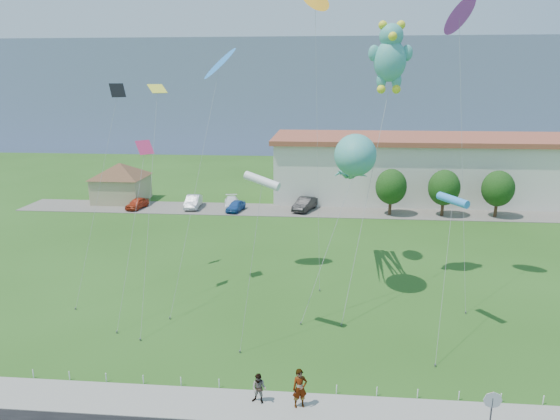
% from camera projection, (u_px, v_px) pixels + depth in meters
% --- Properties ---
extents(ground, '(160.00, 160.00, 0.00)m').
position_uv_depth(ground, '(280.00, 376.00, 26.62)').
color(ground, '#244D15').
rests_on(ground, ground).
extents(sidewalk, '(80.00, 2.50, 0.10)m').
position_uv_depth(sidewalk, '(275.00, 408.00, 23.96)').
color(sidewalk, gray).
rests_on(sidewalk, ground).
extents(parking_strip, '(70.00, 6.00, 0.06)m').
position_uv_depth(parking_strip, '(305.00, 211.00, 60.36)').
color(parking_strip, '#59544C').
rests_on(parking_strip, ground).
extents(hill_ridge, '(160.00, 50.00, 25.00)m').
position_uv_depth(hill_ridge, '(317.00, 91.00, 139.19)').
color(hill_ridge, slate).
rests_on(hill_ridge, ground).
extents(pavilion, '(9.20, 9.20, 5.00)m').
position_uv_depth(pavilion, '(121.00, 178.00, 64.52)').
color(pavilion, tan).
rests_on(pavilion, ground).
extents(warehouse, '(61.00, 15.00, 8.20)m').
position_uv_depth(warehouse, '(504.00, 168.00, 65.83)').
color(warehouse, beige).
rests_on(warehouse, ground).
extents(stop_sign, '(0.80, 0.07, 2.50)m').
position_uv_depth(stop_sign, '(492.00, 405.00, 21.30)').
color(stop_sign, slate).
rests_on(stop_sign, ground).
extents(rope_fence, '(26.05, 0.05, 0.50)m').
position_uv_depth(rope_fence, '(277.00, 386.00, 25.31)').
color(rope_fence, white).
rests_on(rope_fence, ground).
extents(tree_near, '(3.60, 3.60, 5.47)m').
position_uv_depth(tree_near, '(391.00, 187.00, 57.72)').
color(tree_near, '#3F2B19').
rests_on(tree_near, ground).
extents(tree_mid, '(3.60, 3.60, 5.47)m').
position_uv_depth(tree_mid, '(444.00, 188.00, 57.21)').
color(tree_mid, '#3F2B19').
rests_on(tree_mid, ground).
extents(tree_far, '(3.60, 3.60, 5.47)m').
position_uv_depth(tree_far, '(498.00, 189.00, 56.71)').
color(tree_far, '#3F2B19').
rests_on(tree_far, ground).
extents(pedestrian_left, '(0.82, 0.66, 1.97)m').
position_uv_depth(pedestrian_left, '(300.00, 388.00, 23.75)').
color(pedestrian_left, gray).
rests_on(pedestrian_left, sidewalk).
extents(pedestrian_right, '(0.85, 0.73, 1.53)m').
position_uv_depth(pedestrian_right, '(259.00, 389.00, 24.10)').
color(pedestrian_right, gray).
rests_on(pedestrian_right, sidewalk).
extents(parked_car_red, '(2.14, 3.95, 1.28)m').
position_uv_depth(parked_car_red, '(137.00, 203.00, 61.19)').
color(parked_car_red, '#AC2E15').
rests_on(parked_car_red, parking_strip).
extents(parked_car_silver, '(1.92, 4.66, 1.50)m').
position_uv_depth(parked_car_silver, '(193.00, 202.00, 61.53)').
color(parked_car_silver, silver).
rests_on(parked_car_silver, parking_strip).
extents(parked_car_white, '(2.52, 4.53, 1.24)m').
position_uv_depth(parked_car_white, '(232.00, 202.00, 61.87)').
color(parked_car_white, white).
rests_on(parked_car_white, parking_strip).
extents(parked_car_blue, '(2.22, 3.90, 1.25)m').
position_uv_depth(parked_car_blue, '(236.00, 206.00, 59.96)').
color(parked_car_blue, '#1B4794').
rests_on(parked_car_blue, parking_strip).
extents(parked_car_black, '(3.12, 4.98, 1.55)m').
position_uv_depth(parked_car_black, '(305.00, 204.00, 60.29)').
color(parked_car_black, black).
rests_on(parked_car_black, parking_strip).
extents(octopus_kite, '(4.96, 12.90, 11.74)m').
position_uv_depth(octopus_kite, '(354.00, 163.00, 36.20)').
color(octopus_kite, teal).
rests_on(octopus_kite, ground).
extents(teddy_bear_kite, '(4.81, 9.23, 19.38)m').
position_uv_depth(teddy_bear_kite, '(390.00, 55.00, 35.41)').
color(teddy_bear_kite, teal).
rests_on(teddy_bear_kite, ground).
extents(small_kite_cyan, '(1.74, 6.11, 8.75)m').
position_uv_depth(small_kite_cyan, '(453.00, 201.00, 30.01)').
color(small_kite_cyan, '#318ADF').
rests_on(small_kite_cyan, ground).
extents(small_kite_blue, '(3.04, 9.17, 17.21)m').
position_uv_depth(small_kite_blue, '(218.00, 69.00, 36.68)').
color(small_kite_blue, blue).
rests_on(small_kite_blue, ground).
extents(small_kite_white, '(1.40, 3.50, 10.15)m').
position_uv_depth(small_kite_white, '(262.00, 182.00, 28.60)').
color(small_kite_white, white).
rests_on(small_kite_white, ground).
extents(small_kite_black, '(1.94, 7.88, 15.02)m').
position_uv_depth(small_kite_black, '(112.00, 117.00, 37.08)').
color(small_kite_black, black).
rests_on(small_kite_black, ground).
extents(small_kite_orange, '(1.80, 5.25, 21.78)m').
position_uv_depth(small_kite_orange, '(315.00, 7.00, 36.51)').
color(small_kite_orange, orange).
rests_on(small_kite_orange, ground).
extents(small_kite_purple, '(1.80, 5.95, 20.26)m').
position_uv_depth(small_kite_purple, '(459.00, 23.00, 33.92)').
color(small_kite_purple, '#C333CE').
rests_on(small_kite_purple, ground).
extents(small_kite_yellow, '(1.48, 9.03, 15.18)m').
position_uv_depth(small_kite_yellow, '(155.00, 119.00, 34.03)').
color(small_kite_yellow, yellow).
rests_on(small_kite_yellow, ground).
extents(small_kite_pink, '(1.29, 6.93, 11.26)m').
position_uv_depth(small_kite_pink, '(142.00, 167.00, 34.02)').
color(small_kite_pink, '#DD3163').
rests_on(small_kite_pink, ground).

